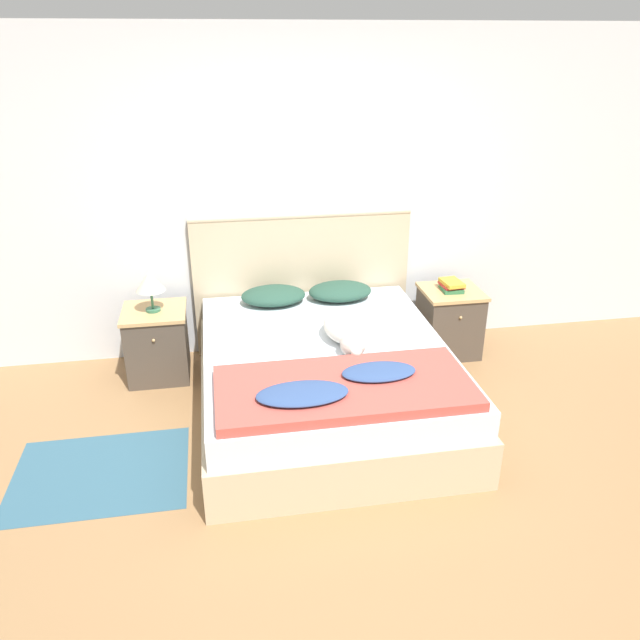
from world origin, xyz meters
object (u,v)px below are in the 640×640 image
object	(u,v)px
bed	(325,379)
table_lamp	(150,282)
pillow_left	(273,296)
pillow_right	(340,291)
nightstand_right	(449,321)
dog	(347,329)
book_stack	(452,286)
nightstand_left	(157,343)

from	to	relation	value
bed	table_lamp	xyz separation A→B (m)	(-1.18, 0.72, 0.53)
pillow_left	pillow_right	size ratio (longest dim) A/B	1.00
nightstand_right	dog	world-z (taller)	dog
pillow_left	book_stack	xyz separation A→B (m)	(1.44, -0.07, 0.01)
nightstand_left	nightstand_right	world-z (taller)	same
nightstand_left	pillow_left	distance (m)	0.97
dog	book_stack	distance (m)	1.23
bed	nightstand_right	xyz separation A→B (m)	(1.18, 0.73, 0.03)
nightstand_left	pillow_right	bearing A→B (deg)	2.78
pillow_left	book_stack	world-z (taller)	pillow_left
dog	bed	bearing A→B (deg)	-165.72
nightstand_left	dog	bearing A→B (deg)	-27.20
bed	nightstand_left	bearing A→B (deg)	148.38
pillow_left	dog	xyz separation A→B (m)	(0.43, -0.76, 0.03)
dog	pillow_left	bearing A→B (deg)	119.21
bed	nightstand_right	size ratio (longest dim) A/B	3.67
nightstand_right	pillow_left	world-z (taller)	pillow_left
bed	table_lamp	bearing A→B (deg)	148.84
dog	table_lamp	xyz separation A→B (m)	(-1.34, 0.68, 0.18)
pillow_right	dog	bearing A→B (deg)	-98.31
pillow_right	book_stack	distance (m)	0.91
bed	pillow_right	xyz separation A→B (m)	(0.27, 0.80, 0.33)
bed	dog	xyz separation A→B (m)	(0.16, 0.04, 0.36)
pillow_right	dog	world-z (taller)	dog
nightstand_left	book_stack	world-z (taller)	book_stack
nightstand_left	pillow_right	size ratio (longest dim) A/B	1.11
bed	nightstand_left	distance (m)	1.39
bed	nightstand_left	xyz separation A→B (m)	(-1.18, 0.73, 0.03)
nightstand_left	pillow_right	world-z (taller)	pillow_right
bed	nightstand_left	size ratio (longest dim) A/B	3.67
nightstand_right	dog	xyz separation A→B (m)	(-1.03, -0.69, 0.33)
table_lamp	bed	bearing A→B (deg)	-31.16
bed	book_stack	xyz separation A→B (m)	(1.18, 0.73, 0.34)
book_stack	dog	bearing A→B (deg)	-145.98
table_lamp	nightstand_right	bearing A→B (deg)	0.32
nightstand_left	dog	size ratio (longest dim) A/B	0.84
pillow_right	book_stack	size ratio (longest dim) A/B	2.26
nightstand_left	book_stack	distance (m)	2.38
pillow_left	pillow_right	bearing A→B (deg)	0.00
pillow_right	table_lamp	xyz separation A→B (m)	(-1.45, -0.08, 0.20)
dog	table_lamp	world-z (taller)	table_lamp
nightstand_right	pillow_right	world-z (taller)	pillow_right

